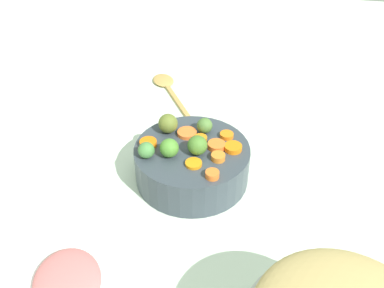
# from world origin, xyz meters

# --- Properties ---
(tabletop) EXTENTS (2.40, 2.40, 0.02)m
(tabletop) POSITION_xyz_m (0.00, 0.00, 0.01)
(tabletop) COLOR silver
(tabletop) RESTS_ON ground
(serving_bowl_carrots) EXTENTS (0.22, 0.22, 0.07)m
(serving_bowl_carrots) POSITION_xyz_m (0.01, 0.02, 0.06)
(serving_bowl_carrots) COLOR #353E48
(serving_bowl_carrots) RESTS_ON tabletop
(carrot_slice_0) EXTENTS (0.04, 0.04, 0.01)m
(carrot_slice_0) POSITION_xyz_m (0.02, -0.07, 0.10)
(carrot_slice_0) COLOR orange
(carrot_slice_0) RESTS_ON serving_bowl_carrots
(carrot_slice_1) EXTENTS (0.04, 0.04, 0.01)m
(carrot_slice_1) POSITION_xyz_m (0.00, 0.06, 0.10)
(carrot_slice_1) COLOR orange
(carrot_slice_1) RESTS_ON serving_bowl_carrots
(carrot_slice_2) EXTENTS (0.03, 0.03, 0.01)m
(carrot_slice_2) POSITION_xyz_m (0.08, 0.07, 0.10)
(carrot_slice_2) COLOR orange
(carrot_slice_2) RESTS_ON serving_bowl_carrots
(carrot_slice_3) EXTENTS (0.05, 0.05, 0.01)m
(carrot_slice_3) POSITION_xyz_m (0.00, 0.09, 0.10)
(carrot_slice_3) COLOR orange
(carrot_slice_3) RESTS_ON serving_bowl_carrots
(carrot_slice_4) EXTENTS (0.03, 0.03, 0.01)m
(carrot_slice_4) POSITION_xyz_m (-0.02, 0.03, 0.10)
(carrot_slice_4) COLOR orange
(carrot_slice_4) RESTS_ON serving_bowl_carrots
(carrot_slice_5) EXTENTS (0.05, 0.05, 0.01)m
(carrot_slice_5) POSITION_xyz_m (-0.03, -0.00, 0.10)
(carrot_slice_5) COLOR orange
(carrot_slice_5) RESTS_ON serving_bowl_carrots
(carrot_slice_6) EXTENTS (0.04, 0.04, 0.01)m
(carrot_slice_6) POSITION_xyz_m (0.03, 0.07, 0.10)
(carrot_slice_6) COLOR orange
(carrot_slice_6) RESTS_ON serving_bowl_carrots
(carrot_slice_7) EXTENTS (0.04, 0.04, 0.01)m
(carrot_slice_7) POSITION_xyz_m (0.06, 0.03, 0.10)
(carrot_slice_7) COLOR orange
(carrot_slice_7) RESTS_ON serving_bowl_carrots
(carrot_slice_8) EXTENTS (0.04, 0.04, 0.01)m
(carrot_slice_8) POSITION_xyz_m (-0.04, 0.08, 0.10)
(carrot_slice_8) COLOR orange
(carrot_slice_8) RESTS_ON serving_bowl_carrots
(brussels_sprout_0) EXTENTS (0.04, 0.04, 0.04)m
(brussels_sprout_0) POSITION_xyz_m (-0.03, -0.04, 0.11)
(brussels_sprout_0) COLOR #5F6D2B
(brussels_sprout_0) RESTS_ON serving_bowl_carrots
(brussels_sprout_1) EXTENTS (0.04, 0.04, 0.04)m
(brussels_sprout_1) POSITION_xyz_m (0.02, 0.03, 0.11)
(brussels_sprout_1) COLOR #47762B
(brussels_sprout_1) RESTS_ON serving_bowl_carrots
(brussels_sprout_2) EXTENTS (0.04, 0.04, 0.04)m
(brussels_sprout_2) POSITION_xyz_m (0.04, -0.02, 0.11)
(brussels_sprout_2) COLOR #4C882F
(brussels_sprout_2) RESTS_ON serving_bowl_carrots
(brussels_sprout_3) EXTENTS (0.03, 0.03, 0.03)m
(brussels_sprout_3) POSITION_xyz_m (-0.05, 0.03, 0.11)
(brussels_sprout_3) COLOR #4B7435
(brussels_sprout_3) RESTS_ON serving_bowl_carrots
(brussels_sprout_4) EXTENTS (0.03, 0.03, 0.03)m
(brussels_sprout_4) POSITION_xyz_m (0.05, -0.06, 0.11)
(brussels_sprout_4) COLOR #478240
(brussels_sprout_4) RESTS_ON serving_bowl_carrots
(wooden_spoon) EXTENTS (0.28, 0.19, 0.01)m
(wooden_spoon) POSITION_xyz_m (-0.32, -0.11, 0.03)
(wooden_spoon) COLOR tan
(wooden_spoon) RESTS_ON tabletop
(ham_plate) EXTENTS (0.26, 0.26, 0.01)m
(ham_plate) POSITION_xyz_m (0.28, -0.13, 0.03)
(ham_plate) COLOR white
(ham_plate) RESTS_ON tabletop
(ham_slice_main) EXTENTS (0.15, 0.15, 0.02)m
(ham_slice_main) POSITION_xyz_m (0.29, -0.11, 0.04)
(ham_slice_main) COLOR #CD6F70
(ham_slice_main) RESTS_ON ham_plate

